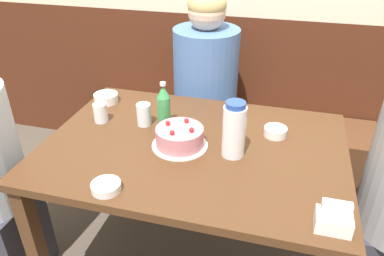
{
  "coord_description": "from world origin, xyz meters",
  "views": [
    {
      "loc": [
        0.34,
        -1.29,
        1.6
      ],
      "look_at": [
        -0.02,
        0.05,
        0.79
      ],
      "focal_mm": 35.0,
      "sensor_mm": 36.0,
      "label": 1
    }
  ],
  "objects_px": {
    "bench_seat": "(225,145)",
    "soju_bottle": "(164,106)",
    "bowl_rice_small": "(275,132)",
    "person_teal_shirt": "(205,97)",
    "birthday_cake": "(180,137)",
    "napkin_holder": "(334,219)",
    "glass_water_tall": "(144,114)",
    "glass_tumbler_short": "(101,113)",
    "water_pitcher": "(234,130)",
    "bowl_soup_white": "(106,187)",
    "bowl_side_dish": "(106,98)"
  },
  "relations": [
    {
      "from": "bench_seat",
      "to": "soju_bottle",
      "type": "relative_size",
      "value": 8.51
    },
    {
      "from": "bowl_rice_small",
      "to": "person_teal_shirt",
      "type": "relative_size",
      "value": 0.08
    },
    {
      "from": "birthday_cake",
      "to": "napkin_holder",
      "type": "height_order",
      "value": "same"
    },
    {
      "from": "glass_water_tall",
      "to": "glass_tumbler_short",
      "type": "bearing_deg",
      "value": -173.25
    },
    {
      "from": "napkin_holder",
      "to": "soju_bottle",
      "type": "bearing_deg",
      "value": 146.5
    },
    {
      "from": "glass_tumbler_short",
      "to": "birthday_cake",
      "type": "bearing_deg",
      "value": -14.53
    },
    {
      "from": "napkin_holder",
      "to": "water_pitcher",
      "type": "bearing_deg",
      "value": 138.57
    },
    {
      "from": "soju_bottle",
      "to": "person_teal_shirt",
      "type": "relative_size",
      "value": 0.18
    },
    {
      "from": "birthday_cake",
      "to": "bowl_soup_white",
      "type": "height_order",
      "value": "birthday_cake"
    },
    {
      "from": "glass_water_tall",
      "to": "bowl_side_dish",
      "type": "bearing_deg",
      "value": 148.55
    },
    {
      "from": "bowl_soup_white",
      "to": "glass_tumbler_short",
      "type": "distance_m",
      "value": 0.52
    },
    {
      "from": "napkin_holder",
      "to": "bowl_side_dish",
      "type": "xyz_separation_m",
      "value": [
        -1.09,
        0.63,
        -0.02
      ]
    },
    {
      "from": "water_pitcher",
      "to": "bowl_rice_small",
      "type": "height_order",
      "value": "water_pitcher"
    },
    {
      "from": "bowl_soup_white",
      "to": "bowl_rice_small",
      "type": "xyz_separation_m",
      "value": [
        0.55,
        0.54,
        0.0
      ]
    },
    {
      "from": "glass_tumbler_short",
      "to": "napkin_holder",
      "type": "bearing_deg",
      "value": -23.45
    },
    {
      "from": "bowl_rice_small",
      "to": "bowl_side_dish",
      "type": "height_order",
      "value": "bowl_side_dish"
    },
    {
      "from": "glass_water_tall",
      "to": "napkin_holder",
      "type": "bearing_deg",
      "value": -29.91
    },
    {
      "from": "birthday_cake",
      "to": "water_pitcher",
      "type": "relative_size",
      "value": 1.0
    },
    {
      "from": "soju_bottle",
      "to": "water_pitcher",
      "type": "bearing_deg",
      "value": -22.91
    },
    {
      "from": "bowl_soup_white",
      "to": "person_teal_shirt",
      "type": "relative_size",
      "value": 0.09
    },
    {
      "from": "bowl_soup_white",
      "to": "napkin_holder",
      "type": "bearing_deg",
      "value": 1.13
    },
    {
      "from": "birthday_cake",
      "to": "glass_tumbler_short",
      "type": "xyz_separation_m",
      "value": [
        -0.42,
        0.11,
        0.0
      ]
    },
    {
      "from": "napkin_holder",
      "to": "person_teal_shirt",
      "type": "relative_size",
      "value": 0.09
    },
    {
      "from": "napkin_holder",
      "to": "person_teal_shirt",
      "type": "distance_m",
      "value": 1.26
    },
    {
      "from": "bench_seat",
      "to": "birthday_cake",
      "type": "height_order",
      "value": "birthday_cake"
    },
    {
      "from": "water_pitcher",
      "to": "bench_seat",
      "type": "bearing_deg",
      "value": 101.23
    },
    {
      "from": "water_pitcher",
      "to": "bowl_soup_white",
      "type": "height_order",
      "value": "water_pitcher"
    },
    {
      "from": "soju_bottle",
      "to": "person_teal_shirt",
      "type": "distance_m",
      "value": 0.63
    },
    {
      "from": "water_pitcher",
      "to": "bowl_rice_small",
      "type": "relative_size",
      "value": 2.35
    },
    {
      "from": "bowl_rice_small",
      "to": "glass_water_tall",
      "type": "distance_m",
      "value": 0.6
    },
    {
      "from": "bowl_side_dish",
      "to": "person_teal_shirt",
      "type": "relative_size",
      "value": 0.1
    },
    {
      "from": "bowl_soup_white",
      "to": "bowl_side_dish",
      "type": "relative_size",
      "value": 0.86
    },
    {
      "from": "water_pitcher",
      "to": "bowl_soup_white",
      "type": "xyz_separation_m",
      "value": [
        -0.39,
        -0.34,
        -0.1
      ]
    },
    {
      "from": "birthday_cake",
      "to": "bowl_soup_white",
      "type": "relative_size",
      "value": 2.22
    },
    {
      "from": "water_pitcher",
      "to": "bowl_rice_small",
      "type": "xyz_separation_m",
      "value": [
        0.16,
        0.2,
        -0.1
      ]
    },
    {
      "from": "bowl_side_dish",
      "to": "glass_water_tall",
      "type": "height_order",
      "value": "glass_water_tall"
    },
    {
      "from": "soju_bottle",
      "to": "glass_tumbler_short",
      "type": "distance_m",
      "value": 0.31
    },
    {
      "from": "bowl_soup_white",
      "to": "bowl_rice_small",
      "type": "distance_m",
      "value": 0.77
    },
    {
      "from": "water_pitcher",
      "to": "person_teal_shirt",
      "type": "distance_m",
      "value": 0.82
    },
    {
      "from": "bowl_side_dish",
      "to": "soju_bottle",
      "type": "bearing_deg",
      "value": -23.64
    },
    {
      "from": "birthday_cake",
      "to": "bowl_rice_small",
      "type": "height_order",
      "value": "birthday_cake"
    },
    {
      "from": "soju_bottle",
      "to": "napkin_holder",
      "type": "distance_m",
      "value": 0.86
    },
    {
      "from": "napkin_holder",
      "to": "bowl_soup_white",
      "type": "xyz_separation_m",
      "value": [
        -0.76,
        -0.02,
        -0.02
      ]
    },
    {
      "from": "napkin_holder",
      "to": "bowl_soup_white",
      "type": "distance_m",
      "value": 0.76
    },
    {
      "from": "napkin_holder",
      "to": "glass_water_tall",
      "type": "relative_size",
      "value": 1.07
    },
    {
      "from": "bowl_soup_white",
      "to": "glass_tumbler_short",
      "type": "xyz_separation_m",
      "value": [
        -0.25,
        0.46,
        0.03
      ]
    },
    {
      "from": "bowl_soup_white",
      "to": "bowl_side_dish",
      "type": "height_order",
      "value": "bowl_side_dish"
    },
    {
      "from": "birthday_cake",
      "to": "bowl_soup_white",
      "type": "distance_m",
      "value": 0.39
    },
    {
      "from": "birthday_cake",
      "to": "soju_bottle",
      "type": "distance_m",
      "value": 0.19
    },
    {
      "from": "soju_bottle",
      "to": "napkin_holder",
      "type": "height_order",
      "value": "soju_bottle"
    }
  ]
}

